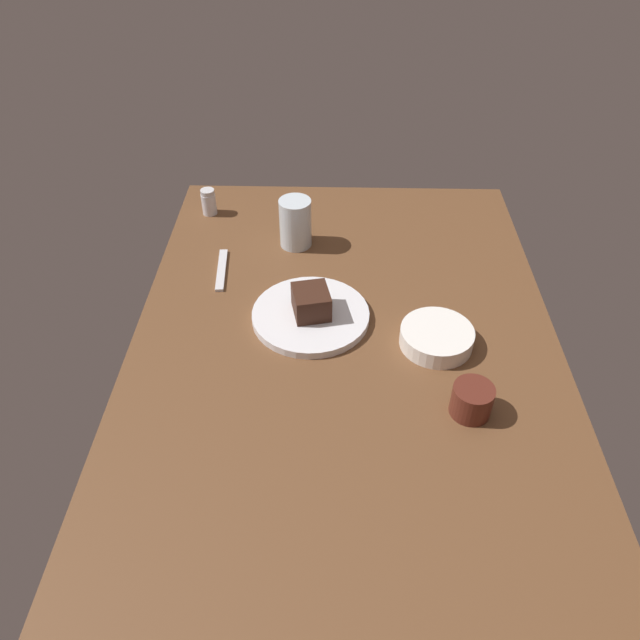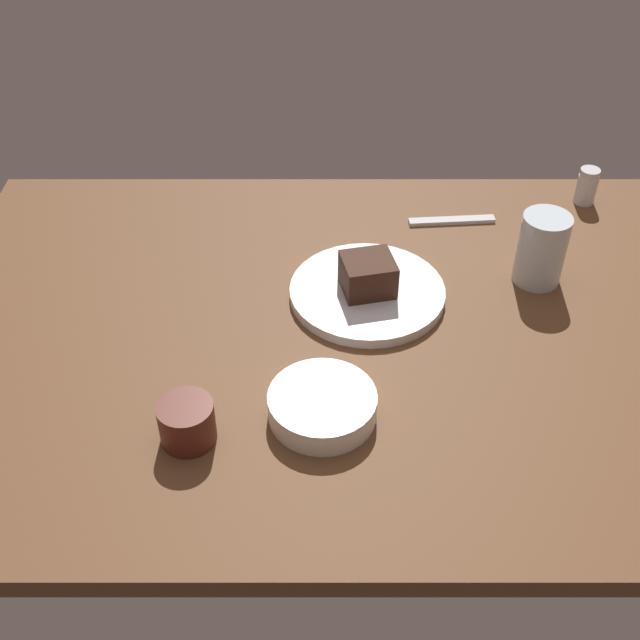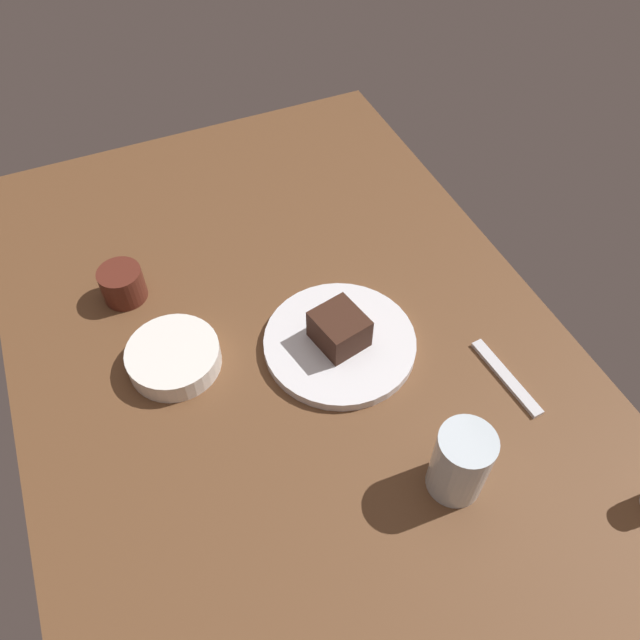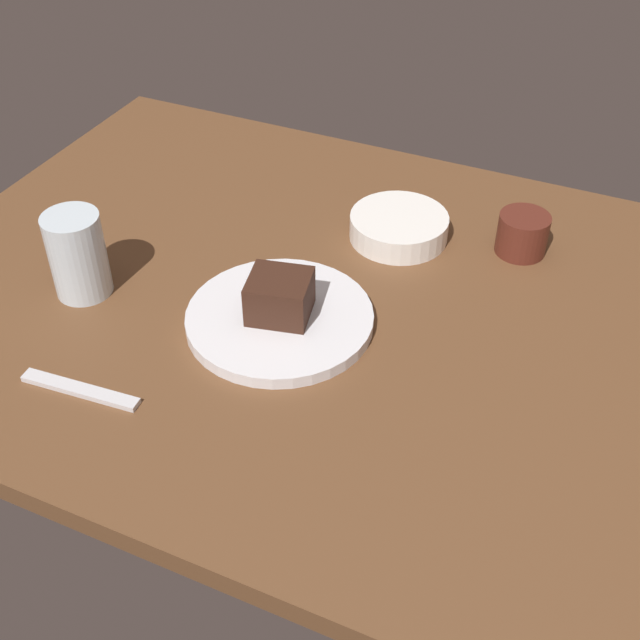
# 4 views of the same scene
# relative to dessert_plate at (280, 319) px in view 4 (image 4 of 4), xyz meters

# --- Properties ---
(dining_table) EXTENTS (1.20, 0.84, 0.03)m
(dining_table) POSITION_rel_dessert_plate_xyz_m (-0.06, -0.07, -0.02)
(dining_table) COLOR brown
(dining_table) RESTS_ON ground
(dessert_plate) EXTENTS (0.24, 0.24, 0.02)m
(dessert_plate) POSITION_rel_dessert_plate_xyz_m (0.00, 0.00, 0.00)
(dessert_plate) COLOR silver
(dessert_plate) RESTS_ON dining_table
(chocolate_cake_slice) EXTENTS (0.09, 0.08, 0.05)m
(chocolate_cake_slice) POSITION_rel_dessert_plate_xyz_m (-0.00, -0.00, 0.04)
(chocolate_cake_slice) COLOR #381E14
(chocolate_cake_slice) RESTS_ON dessert_plate
(water_glass) EXTENTS (0.07, 0.07, 0.12)m
(water_glass) POSITION_rel_dessert_plate_xyz_m (0.27, 0.04, 0.05)
(water_glass) COLOR silver
(water_glass) RESTS_ON dining_table
(side_bowl) EXTENTS (0.14, 0.14, 0.04)m
(side_bowl) POSITION_rel_dessert_plate_xyz_m (-0.07, -0.25, 0.01)
(side_bowl) COLOR white
(side_bowl) RESTS_ON dining_table
(coffee_cup) EXTENTS (0.07, 0.07, 0.06)m
(coffee_cup) POSITION_rel_dessert_plate_xyz_m (-0.24, -0.29, 0.02)
(coffee_cup) COLOR #562319
(coffee_cup) RESTS_ON dining_table
(dessert_spoon) EXTENTS (0.15, 0.03, 0.01)m
(dessert_spoon) POSITION_rel_dessert_plate_xyz_m (0.16, 0.21, -0.00)
(dessert_spoon) COLOR silver
(dessert_spoon) RESTS_ON dining_table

